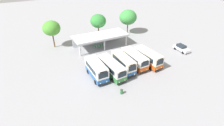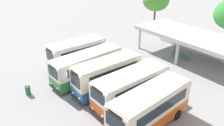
{
  "view_description": "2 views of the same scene",
  "coord_description": "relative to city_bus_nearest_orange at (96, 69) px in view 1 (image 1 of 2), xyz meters",
  "views": [
    {
      "loc": [
        -15.73,
        -24.34,
        20.41
      ],
      "look_at": [
        -1.07,
        4.16,
        1.21
      ],
      "focal_mm": 27.75,
      "sensor_mm": 36.0,
      "label": 1
    },
    {
      "loc": [
        16.03,
        -9.0,
        12.49
      ],
      "look_at": [
        -1.32,
        4.42,
        1.67
      ],
      "focal_mm": 36.05,
      "sensor_mm": 36.0,
      "label": 2
    }
  ],
  "objects": [
    {
      "name": "city_bus_second_in_row",
      "position": [
        3.03,
        -0.55,
        -0.14
      ],
      "size": [
        2.77,
        8.1,
        3.12
      ],
      "color": "black",
      "rests_on": "ground"
    },
    {
      "name": "city_bus_nearest_orange",
      "position": [
        0.0,
        0.0,
        0.0
      ],
      "size": [
        2.48,
        6.75,
        3.41
      ],
      "color": "black",
      "rests_on": "ground"
    },
    {
      "name": "litter_bin_apron",
      "position": [
        1.91,
        -6.67,
        -1.42
      ],
      "size": [
        0.49,
        0.49,
        0.9
      ],
      "color": "#266633",
      "rests_on": "ground"
    },
    {
      "name": "parked_car_flank",
      "position": [
        24.02,
        0.81,
        -1.05
      ],
      "size": [
        1.84,
        4.3,
        1.62
      ],
      "color": "black",
      "rests_on": "ground"
    },
    {
      "name": "city_bus_fourth_amber",
      "position": [
        9.09,
        0.24,
        -0.11
      ],
      "size": [
        2.6,
        7.52,
        3.18
      ],
      "color": "black",
      "rests_on": "ground"
    },
    {
      "name": "waiting_chair_second_from_end",
      "position": [
        5.4,
        11.98,
        -1.35
      ],
      "size": [
        0.44,
        0.44,
        0.86
      ],
      "color": "slate",
      "rests_on": "ground"
    },
    {
      "name": "roadside_tree_west_of_canopy",
      "position": [
        -4.69,
        18.14,
        3.43
      ],
      "size": [
        4.52,
        4.52,
        7.25
      ],
      "color": "brown",
      "rests_on": "ground"
    },
    {
      "name": "ground_plane",
      "position": [
        5.4,
        -2.44,
        -1.87
      ],
      "size": [
        180.0,
        180.0,
        0.0
      ],
      "primitive_type": "plane",
      "color": "#939399"
    },
    {
      "name": "roadside_tree_east_of_canopy",
      "position": [
        18.1,
        17.76,
        3.37
      ],
      "size": [
        5.32,
        5.32,
        7.51
      ],
      "color": "brown",
      "rests_on": "ground"
    },
    {
      "name": "roadside_tree_behind_canopy",
      "position": [
        8.31,
        18.1,
        3.47
      ],
      "size": [
        4.51,
        4.51,
        7.28
      ],
      "color": "brown",
      "rests_on": "ground"
    },
    {
      "name": "waiting_chair_fourth_seat",
      "position": [
        6.85,
        11.95,
        -1.35
      ],
      "size": [
        0.44,
        0.44,
        0.86
      ],
      "color": "slate",
      "rests_on": "ground"
    },
    {
      "name": "terminal_canopy",
      "position": [
        6.47,
        13.25,
        0.8
      ],
      "size": [
        14.4,
        5.93,
        3.4
      ],
      "color": "silver",
      "rests_on": "ground"
    },
    {
      "name": "waiting_chair_middle_seat",
      "position": [
        6.12,
        12.09,
        -1.35
      ],
      "size": [
        0.44,
        0.44,
        0.86
      ],
      "color": "slate",
      "rests_on": "ground"
    },
    {
      "name": "city_bus_fifth_blue",
      "position": [
        12.12,
        -0.53,
        -0.07
      ],
      "size": [
        2.84,
        7.63,
        3.26
      ],
      "color": "black",
      "rests_on": "ground"
    },
    {
      "name": "waiting_chair_end_by_column",
      "position": [
        4.67,
        12.02,
        -1.35
      ],
      "size": [
        0.44,
        0.44,
        0.86
      ],
      "color": "slate",
      "rests_on": "ground"
    },
    {
      "name": "city_bus_middle_cream",
      "position": [
        6.06,
        -0.15,
        -0.02
      ],
      "size": [
        2.27,
        7.1,
        3.36
      ],
      "color": "black",
      "rests_on": "ground"
    }
  ]
}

